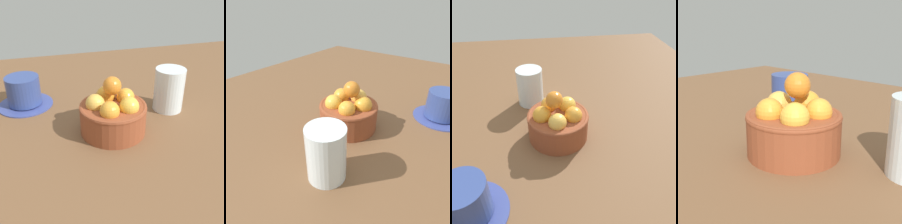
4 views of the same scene
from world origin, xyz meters
TOP-DOWN VIEW (x-y plane):
  - ground_plane at (0.00, 0.00)cm, footprint 144.74×114.91cm
  - terracotta_bowl at (-0.01, 0.04)cm, footprint 14.32×14.32cm
  - coffee_cup at (-18.34, 17.80)cm, footprint 13.77×13.77cm
  - water_glass at (15.91, 6.03)cm, footprint 7.23×7.23cm

SIDE VIEW (x-z plane):
  - ground_plane at x=0.00cm, z-range -3.74..0.00cm
  - coffee_cup at x=-18.34cm, z-range -0.42..7.31cm
  - terracotta_bowl at x=-0.01cm, z-range -1.80..10.59cm
  - water_glass at x=15.91cm, z-range 0.00..10.53cm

